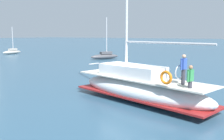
# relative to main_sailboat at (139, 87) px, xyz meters

# --- Properties ---
(ground_plane) EXTENTS (400.00, 400.00, 0.00)m
(ground_plane) POSITION_rel_main_sailboat_xyz_m (0.55, 1.45, -0.91)
(ground_plane) COLOR #2D516B
(main_sailboat) EXTENTS (4.97, 9.89, 13.60)m
(main_sailboat) POSITION_rel_main_sailboat_xyz_m (0.00, 0.00, 0.00)
(main_sailboat) COLOR silver
(main_sailboat) RESTS_ON ground
(moored_catamaran) EXTENTS (4.90, 3.40, 6.67)m
(moored_catamaran) POSITION_rel_main_sailboat_xyz_m (21.32, 15.94, -0.39)
(moored_catamaran) COLOR #4C4C51
(moored_catamaran) RESTS_ON ground
(moored_cutter_left) EXTENTS (4.39, 1.15, 5.42)m
(moored_cutter_left) POSITION_rel_main_sailboat_xyz_m (20.63, 37.69, -0.44)
(moored_cutter_left) COLOR #B7B2A8
(moored_cutter_left) RESTS_ON ground
(mooring_buoy) EXTENTS (0.51, 0.51, 0.86)m
(mooring_buoy) POSITION_rel_main_sailboat_xyz_m (5.56, 0.29, -0.76)
(mooring_buoy) COLOR silver
(mooring_buoy) RESTS_ON ground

